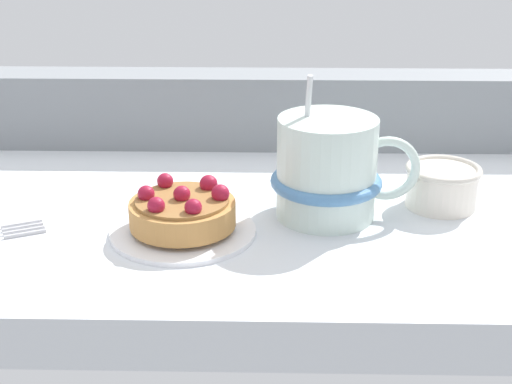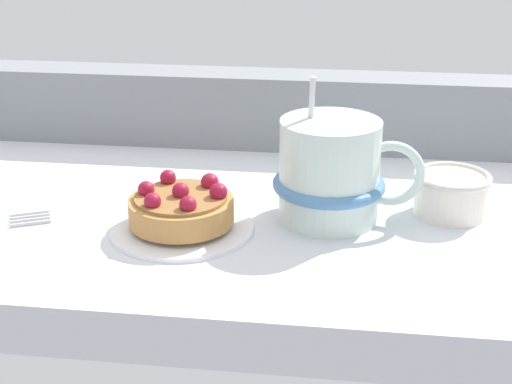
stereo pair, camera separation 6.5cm
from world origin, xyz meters
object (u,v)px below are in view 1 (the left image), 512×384
Objects in this scene: raspberry_tart at (183,210)px; sugar_bowl at (443,186)px; coffee_mug at (329,170)px; dessert_plate at (183,230)px.

sugar_bowl is (23.15, 6.23, -0.09)cm from raspberry_tart.
coffee_mug reaches higher than raspberry_tart.
dessert_plate is 0.94× the size of coffee_mug.
sugar_bowl is (23.16, 6.25, 1.71)cm from dessert_plate.
sugar_bowl is at bearing 15.10° from dessert_plate.
dessert_plate is at bearing -115.18° from raspberry_tart.
coffee_mug reaches higher than sugar_bowl.
raspberry_tart is at bearing 64.82° from dessert_plate.
coffee_mug is (12.50, 4.15, 4.00)cm from dessert_plate.
coffee_mug is at bearing -168.90° from sugar_bowl.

